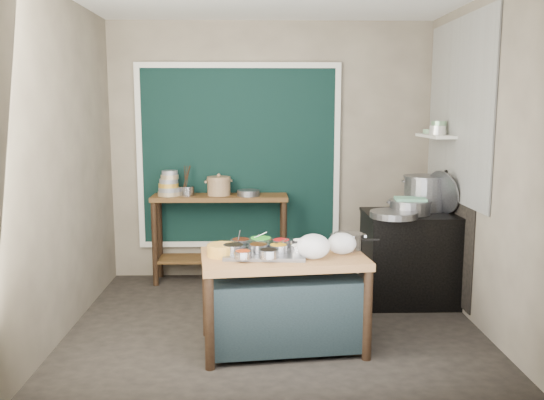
{
  "coord_description": "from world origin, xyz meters",
  "views": [
    {
      "loc": [
        -0.15,
        -4.84,
        1.86
      ],
      "look_at": [
        -0.02,
        0.25,
        1.06
      ],
      "focal_mm": 38.0,
      "sensor_mm": 36.0,
      "label": 1
    }
  ],
  "objects_px": {
    "utensil_cup": "(187,191)",
    "stock_pot": "(425,193)",
    "condiment_tray": "(266,253)",
    "back_counter": "(221,238)",
    "steamer": "(410,207)",
    "saucepan": "(348,241)",
    "ceramic_crock": "(219,187)",
    "yellow_basin": "(222,250)",
    "prep_table": "(283,301)",
    "stove_block": "(412,259)"
  },
  "relations": [
    {
      "from": "stock_pot",
      "to": "steamer",
      "type": "xyz_separation_m",
      "value": [
        -0.2,
        -0.21,
        -0.1
      ]
    },
    {
      "from": "condiment_tray",
      "to": "prep_table",
      "type": "bearing_deg",
      "value": -1.82
    },
    {
      "from": "utensil_cup",
      "to": "stock_pot",
      "type": "relative_size",
      "value": 0.38
    },
    {
      "from": "back_counter",
      "to": "steamer",
      "type": "bearing_deg",
      "value": -22.93
    },
    {
      "from": "stock_pot",
      "to": "stove_block",
      "type": "bearing_deg",
      "value": -133.12
    },
    {
      "from": "condiment_tray",
      "to": "steamer",
      "type": "distance_m",
      "value": 1.73
    },
    {
      "from": "utensil_cup",
      "to": "stock_pot",
      "type": "bearing_deg",
      "value": -12.97
    },
    {
      "from": "stove_block",
      "to": "condiment_tray",
      "type": "relative_size",
      "value": 1.47
    },
    {
      "from": "stock_pot",
      "to": "steamer",
      "type": "distance_m",
      "value": 0.31
    },
    {
      "from": "prep_table",
      "to": "steamer",
      "type": "xyz_separation_m",
      "value": [
        1.25,
        1.02,
        0.57
      ]
    },
    {
      "from": "condiment_tray",
      "to": "stock_pot",
      "type": "relative_size",
      "value": 1.41
    },
    {
      "from": "stove_block",
      "to": "yellow_basin",
      "type": "bearing_deg",
      "value": -148.15
    },
    {
      "from": "prep_table",
      "to": "condiment_tray",
      "type": "height_order",
      "value": "condiment_tray"
    },
    {
      "from": "back_counter",
      "to": "stock_pot",
      "type": "xyz_separation_m",
      "value": [
        2.05,
        -0.57,
        0.57
      ]
    },
    {
      "from": "back_counter",
      "to": "saucepan",
      "type": "relative_size",
      "value": 6.03
    },
    {
      "from": "yellow_basin",
      "to": "steamer",
      "type": "distance_m",
      "value": 2.02
    },
    {
      "from": "yellow_basin",
      "to": "condiment_tray",
      "type": "bearing_deg",
      "value": 4.39
    },
    {
      "from": "yellow_basin",
      "to": "utensil_cup",
      "type": "xyz_separation_m",
      "value": [
        -0.49,
        1.81,
        0.2
      ]
    },
    {
      "from": "prep_table",
      "to": "stove_block",
      "type": "relative_size",
      "value": 1.39
    },
    {
      "from": "saucepan",
      "to": "stove_block",
      "type": "bearing_deg",
      "value": 52.26
    },
    {
      "from": "saucepan",
      "to": "ceramic_crock",
      "type": "bearing_deg",
      "value": 127.26
    },
    {
      "from": "utensil_cup",
      "to": "ceramic_crock",
      "type": "height_order",
      "value": "ceramic_crock"
    },
    {
      "from": "yellow_basin",
      "to": "stock_pot",
      "type": "relative_size",
      "value": 0.54
    },
    {
      "from": "yellow_basin",
      "to": "utensil_cup",
      "type": "bearing_deg",
      "value": 105.0
    },
    {
      "from": "prep_table",
      "to": "yellow_basin",
      "type": "distance_m",
      "value": 0.63
    },
    {
      "from": "prep_table",
      "to": "utensil_cup",
      "type": "bearing_deg",
      "value": 111.43
    },
    {
      "from": "back_counter",
      "to": "stove_block",
      "type": "relative_size",
      "value": 1.61
    },
    {
      "from": "condiment_tray",
      "to": "saucepan",
      "type": "xyz_separation_m",
      "value": [
        0.66,
        0.16,
        0.05
      ]
    },
    {
      "from": "stove_block",
      "to": "yellow_basin",
      "type": "relative_size",
      "value": 3.82
    },
    {
      "from": "back_counter",
      "to": "saucepan",
      "type": "bearing_deg",
      "value": -55.48
    },
    {
      "from": "stove_block",
      "to": "stock_pot",
      "type": "xyz_separation_m",
      "value": [
        0.15,
        0.16,
        0.62
      ]
    },
    {
      "from": "prep_table",
      "to": "saucepan",
      "type": "bearing_deg",
      "value": 10.68
    },
    {
      "from": "back_counter",
      "to": "stock_pot",
      "type": "relative_size",
      "value": 3.34
    },
    {
      "from": "utensil_cup",
      "to": "stock_pot",
      "type": "xyz_separation_m",
      "value": [
        2.4,
        -0.55,
        0.05
      ]
    },
    {
      "from": "yellow_basin",
      "to": "steamer",
      "type": "height_order",
      "value": "steamer"
    },
    {
      "from": "prep_table",
      "to": "stock_pot",
      "type": "xyz_separation_m",
      "value": [
        1.45,
        1.24,
        0.67
      ]
    },
    {
      "from": "condiment_tray",
      "to": "yellow_basin",
      "type": "relative_size",
      "value": 2.6
    },
    {
      "from": "prep_table",
      "to": "condiment_tray",
      "type": "distance_m",
      "value": 0.41
    },
    {
      "from": "ceramic_crock",
      "to": "prep_table",
      "type": "bearing_deg",
      "value": -71.33
    },
    {
      "from": "saucepan",
      "to": "utensil_cup",
      "type": "relative_size",
      "value": 1.45
    },
    {
      "from": "utensil_cup",
      "to": "stock_pot",
      "type": "distance_m",
      "value": 2.47
    },
    {
      "from": "stock_pot",
      "to": "prep_table",
      "type": "bearing_deg",
      "value": -139.54
    },
    {
      "from": "stock_pot",
      "to": "saucepan",
      "type": "bearing_deg",
      "value": -130.66
    },
    {
      "from": "back_counter",
      "to": "utensil_cup",
      "type": "distance_m",
      "value": 0.63
    },
    {
      "from": "prep_table",
      "to": "ceramic_crock",
      "type": "height_order",
      "value": "ceramic_crock"
    },
    {
      "from": "stove_block",
      "to": "utensil_cup",
      "type": "relative_size",
      "value": 5.44
    },
    {
      "from": "back_counter",
      "to": "utensil_cup",
      "type": "xyz_separation_m",
      "value": [
        -0.35,
        -0.02,
        0.52
      ]
    },
    {
      "from": "prep_table",
      "to": "stock_pot",
      "type": "bearing_deg",
      "value": 33.88
    },
    {
      "from": "ceramic_crock",
      "to": "steamer",
      "type": "distance_m",
      "value": 2.02
    },
    {
      "from": "yellow_basin",
      "to": "ceramic_crock",
      "type": "distance_m",
      "value": 1.85
    }
  ]
}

